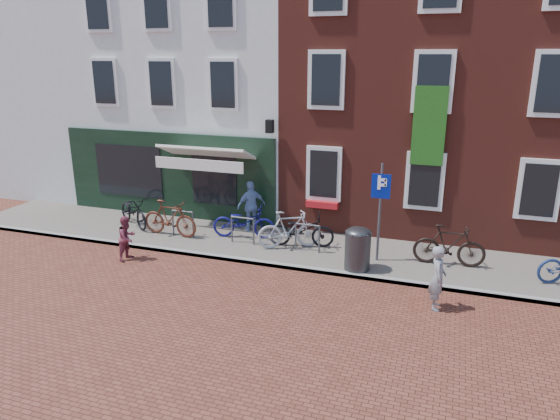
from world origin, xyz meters
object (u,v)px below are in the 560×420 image
(bicycle_3, at_px, (289,229))
(cafe_person, at_px, (251,206))
(woman, at_px, (438,278))
(parking_sign, at_px, (380,200))
(boy, at_px, (127,238))
(bicycle_5, at_px, (449,245))
(bicycle_2, at_px, (244,222))
(bicycle_1, at_px, (170,218))
(litter_bin, at_px, (358,246))
(bicycle_0, at_px, (134,211))
(bicycle_4, at_px, (301,230))

(bicycle_3, bearing_deg, cafe_person, 27.99)
(woman, bearing_deg, parking_sign, 32.33)
(woman, bearing_deg, boy, 83.30)
(bicycle_5, bearing_deg, bicycle_2, 84.47)
(bicycle_3, bearing_deg, bicycle_2, 48.93)
(bicycle_1, distance_m, bicycle_5, 8.26)
(bicycle_2, bearing_deg, litter_bin, -120.12)
(litter_bin, relative_size, boy, 0.98)
(bicycle_2, bearing_deg, bicycle_5, -103.46)
(cafe_person, bearing_deg, bicycle_0, -32.32)
(parking_sign, distance_m, boy, 7.03)
(woman, bearing_deg, bicycle_1, 70.35)
(litter_bin, relative_size, bicycle_1, 0.66)
(woman, bearing_deg, bicycle_0, 70.15)
(cafe_person, relative_size, bicycle_3, 0.86)
(parking_sign, relative_size, bicycle_3, 1.45)
(bicycle_4, bearing_deg, bicycle_1, 83.50)
(litter_bin, height_order, woman, woman)
(boy, height_order, bicycle_1, boy)
(bicycle_1, height_order, bicycle_2, bicycle_1)
(litter_bin, distance_m, bicycle_1, 6.03)
(bicycle_1, relative_size, bicycle_4, 0.97)
(boy, xyz_separation_m, bicycle_3, (4.09, 2.05, 0.03))
(boy, height_order, bicycle_0, boy)
(litter_bin, distance_m, woman, 2.48)
(bicycle_4, bearing_deg, parking_sign, -111.00)
(bicycle_2, bearing_deg, bicycle_0, 80.23)
(cafe_person, distance_m, bicycle_1, 2.57)
(bicycle_5, bearing_deg, litter_bin, 111.57)
(boy, xyz_separation_m, bicycle_0, (-1.37, 2.31, -0.02))
(cafe_person, distance_m, bicycle_3, 1.99)
(litter_bin, distance_m, bicycle_3, 2.34)
(bicycle_0, relative_size, bicycle_1, 1.03)
(parking_sign, distance_m, bicycle_3, 2.82)
(bicycle_3, bearing_deg, parking_sign, -120.43)
(boy, xyz_separation_m, bicycle_2, (2.50, 2.42, -0.02))
(bicycle_1, bearing_deg, litter_bin, -93.68)
(litter_bin, relative_size, bicycle_3, 0.66)
(cafe_person, relative_size, bicycle_0, 0.84)
(litter_bin, bearing_deg, parking_sign, 62.35)
(litter_bin, distance_m, boy, 6.35)
(bicycle_0, distance_m, bicycle_5, 9.87)
(woman, distance_m, bicycle_4, 4.67)
(bicycle_0, height_order, bicycle_5, bicycle_5)
(woman, relative_size, bicycle_4, 0.78)
(bicycle_0, height_order, bicycle_3, bicycle_3)
(parking_sign, bearing_deg, bicycle_3, 177.32)
(bicycle_1, relative_size, bicycle_2, 0.97)
(boy, bearing_deg, cafe_person, -32.13)
(cafe_person, relative_size, bicycle_4, 0.84)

